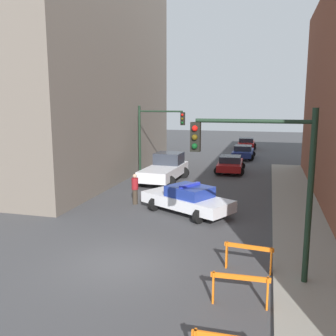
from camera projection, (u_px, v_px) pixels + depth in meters
The scene contains 12 objects.
ground_plane at pixel (122, 264), 12.83m from camera, with size 120.00×120.00×0.00m, color #424244.
sidewalk_right at pixel (315, 285), 11.22m from camera, with size 2.40×44.00×0.12m.
traffic_light_near at pixel (269, 169), 11.02m from camera, with size 3.64×0.35×5.20m.
traffic_light_far at pixel (154, 131), 26.77m from camera, with size 3.44×0.35×5.20m.
police_car at pixel (187, 199), 18.50m from camera, with size 5.01×3.89×1.52m.
white_truck at pixel (165, 168), 25.95m from camera, with size 2.81×5.49×1.90m.
parked_car_near at pixel (230, 164), 29.30m from camera, with size 2.38×4.37×1.31m.
parked_car_mid at pixel (243, 152), 36.24m from camera, with size 2.31×4.32×1.31m.
parked_car_far at pixel (246, 143), 43.67m from camera, with size 2.36×4.35×1.31m.
pedestrian_crossing at pixel (135, 189), 20.15m from camera, with size 0.46×0.46×1.66m.
barrier_mid at pixel (240, 285), 10.08m from camera, with size 1.60×0.21×0.90m.
barrier_back at pixel (249, 253), 12.17m from camera, with size 1.60×0.32×0.90m.
Camera 1 is at (4.67, -11.22, 5.49)m, focal length 40.00 mm.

